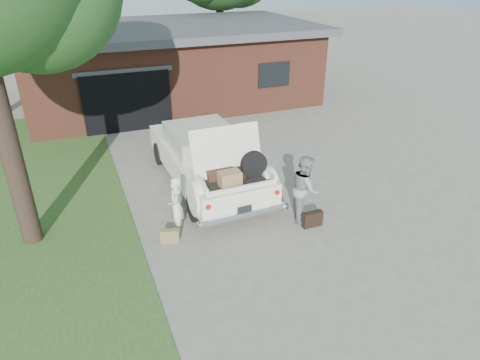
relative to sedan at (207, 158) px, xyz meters
name	(u,v)px	position (x,y,z in m)	size (l,w,h in m)	color
ground	(249,231)	(0.14, -2.77, -0.80)	(90.00, 90.00, 0.00)	gray
grass_strip	(4,215)	(-5.36, 0.23, -0.79)	(6.00, 16.00, 0.02)	#2D4C1E
house	(170,63)	(1.13, 8.71, 0.87)	(12.80, 7.80, 3.30)	brown
sedan	(207,158)	(0.00, 0.00, 0.00)	(2.23, 5.50, 2.23)	silver
woman_left	(176,206)	(-1.44, -2.11, -0.09)	(0.52, 0.34, 1.42)	silver
woman_right	(305,188)	(1.63, -2.71, 0.04)	(0.82, 0.64, 1.69)	gray
suitcase_left	(170,236)	(-1.71, -2.48, -0.64)	(0.43, 0.14, 0.33)	olive
suitcase_right	(312,219)	(1.65, -3.12, -0.61)	(0.50, 0.16, 0.39)	black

